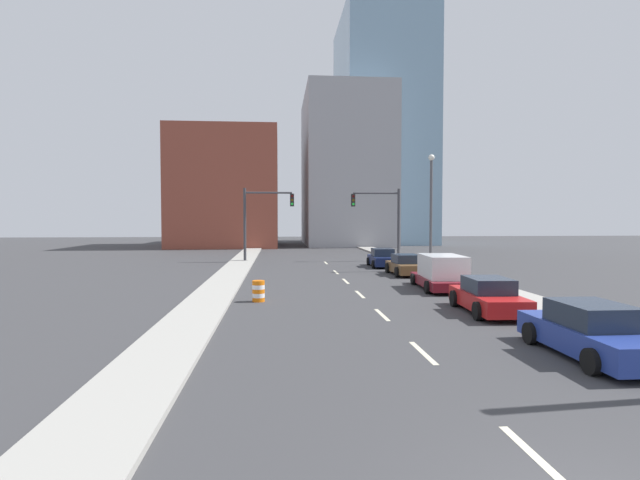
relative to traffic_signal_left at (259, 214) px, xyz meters
name	(u,v)px	position (x,y,z in m)	size (l,w,h in m)	color
sidewalk_left	(248,255)	(-1.45, 7.55, -4.07)	(2.07, 91.74, 0.14)	#9E9B93
sidewalk_right	(386,254)	(12.83, 7.55, -4.07)	(2.07, 91.74, 0.14)	#9E9B93
lane_stripe_at_2m	(538,459)	(5.69, -36.32, -4.14)	(0.16, 2.40, 0.01)	beige
lane_stripe_at_8m	(423,352)	(5.69, -30.15, -4.14)	(0.16, 2.40, 0.01)	beige
lane_stripe_at_14m	(382,315)	(5.69, -24.66, -4.14)	(0.16, 2.40, 0.01)	beige
lane_stripe_at_19m	(360,294)	(5.69, -19.39, -4.14)	(0.16, 2.40, 0.01)	beige
lane_stripe_at_24m	(346,281)	(5.69, -14.16, -4.14)	(0.16, 2.40, 0.01)	beige
lane_stripe_at_29m	(336,272)	(5.69, -9.09, -4.14)	(0.16, 2.40, 0.01)	beige
lane_stripe_at_37m	(326,263)	(5.69, -1.59, -4.14)	(0.16, 2.40, 0.01)	beige
building_brick_left	(226,190)	(-5.43, 26.02, 3.63)	(14.00, 16.00, 15.55)	brown
building_office_center	(345,170)	(11.54, 30.02, 6.79)	(12.00, 20.00, 21.88)	#99999E
building_glass_right	(382,131)	(17.85, 34.02, 13.28)	(13.00, 20.00, 34.86)	#7A9EB7
traffic_signal_left	(259,214)	(0.00, 0.00, 0.00)	(4.38, 0.35, 6.40)	#38383D
traffic_signal_right	(385,214)	(11.13, 0.00, 0.00)	(4.38, 0.35, 6.40)	#38383D
traffic_barrel	(258,291)	(0.79, -21.13, -3.67)	(0.56, 0.56, 0.95)	orange
street_lamp	(431,204)	(12.60, -8.61, 0.68)	(0.44, 0.44, 8.33)	#4C4C51
sedan_blue	(591,332)	(10.07, -30.96, -3.48)	(2.12, 4.78, 1.47)	navy
sedan_red	(488,297)	(9.96, -24.58, -3.50)	(2.24, 4.77, 1.40)	red
box_truck_maroon	(442,273)	(10.31, -17.95, -3.28)	(2.72, 5.49, 1.82)	maroon
sedan_brown	(406,265)	(10.12, -11.13, -3.51)	(2.06, 4.36, 1.37)	brown
sedan_navy	(382,258)	(9.77, -5.38, -3.50)	(2.16, 4.36, 1.42)	#141E47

